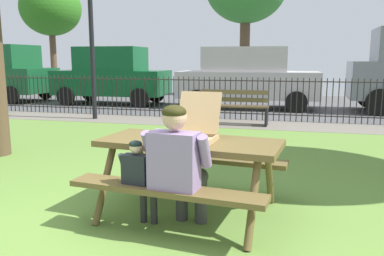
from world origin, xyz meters
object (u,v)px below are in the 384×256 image
object	(u,v)px
picnic_table_foreground	(190,157)
lamp_post_walkway	(91,27)
far_tree_left	(51,9)
parked_car_left	(112,75)
parked_car_center	(247,77)
adult_at_table	(178,164)
child_at_table	(140,176)
pizza_box_open	(194,131)
park_bench_center	(235,108)

from	to	relation	value
picnic_table_foreground	lamp_post_walkway	xyz separation A→B (m)	(-4.11, 5.69, 1.77)
picnic_table_foreground	far_tree_left	bearing A→B (deg)	127.31
lamp_post_walkway	far_tree_left	size ratio (longest dim) A/B	0.70
parked_car_left	far_tree_left	world-z (taller)	far_tree_left
picnic_table_foreground	parked_car_left	size ratio (longest dim) A/B	0.49
parked_car_left	parked_car_center	world-z (taller)	parked_car_left
parked_car_left	far_tree_left	xyz separation A→B (m)	(-6.08, 5.75, 3.10)
lamp_post_walkway	adult_at_table	bearing A→B (deg)	-56.26
child_at_table	parked_car_left	size ratio (longest dim) A/B	0.22
pizza_box_open	lamp_post_walkway	bearing A→B (deg)	126.13
child_at_table	parked_car_left	bearing A→B (deg)	117.00
child_at_table	far_tree_left	size ratio (longest dim) A/B	0.16
parked_car_left	child_at_table	bearing A→B (deg)	-63.00
adult_at_table	parked_car_center	size ratio (longest dim) A/B	0.27
adult_at_table	lamp_post_walkway	world-z (taller)	lamp_post_walkway
adult_at_table	parked_car_left	xyz separation A→B (m)	(-5.24, 9.56, 0.35)
park_bench_center	lamp_post_walkway	distance (m)	4.21
lamp_post_walkway	parked_car_left	bearing A→B (deg)	108.06
parked_car_left	parked_car_center	size ratio (longest dim) A/B	0.88
picnic_table_foreground	parked_car_left	distance (m)	10.45
picnic_table_foreground	adult_at_table	world-z (taller)	adult_at_table
pizza_box_open	parked_car_left	distance (m)	10.47
pizza_box_open	picnic_table_foreground	bearing A→B (deg)	179.75
picnic_table_foreground	pizza_box_open	distance (m)	0.27
picnic_table_foreground	pizza_box_open	xyz separation A→B (m)	(0.05, -0.00, 0.26)
adult_at_table	parked_car_center	xyz separation A→B (m)	(-0.51, 9.56, 0.35)
pizza_box_open	parked_car_center	size ratio (longest dim) A/B	0.13
lamp_post_walkway	parked_car_left	world-z (taller)	lamp_post_walkway
child_at_table	lamp_post_walkway	distance (m)	7.48
park_bench_center	parked_car_center	distance (m)	3.43
pizza_box_open	parked_car_center	bearing A→B (deg)	93.33
picnic_table_foreground	park_bench_center	bearing A→B (deg)	93.75
child_at_table	lamp_post_walkway	size ratio (longest dim) A/B	0.22
lamp_post_walkway	far_tree_left	bearing A→B (deg)	128.21
parked_car_left	far_tree_left	bearing A→B (deg)	136.59
parked_car_center	pizza_box_open	bearing A→B (deg)	-86.67
adult_at_table	child_at_table	bearing A→B (deg)	178.07
park_bench_center	far_tree_left	xyz separation A→B (m)	(-10.91, 9.13, 3.70)
child_at_table	parked_car_left	distance (m)	10.73
picnic_table_foreground	parked_car_center	xyz separation A→B (m)	(-0.48, 9.05, 0.41)
lamp_post_walkway	pizza_box_open	bearing A→B (deg)	-53.87
park_bench_center	adult_at_table	bearing A→B (deg)	-86.26
pizza_box_open	child_at_table	world-z (taller)	pizza_box_open
adult_at_table	lamp_post_walkway	xyz separation A→B (m)	(-4.14, 6.20, 1.71)
child_at_table	adult_at_table	bearing A→B (deg)	-1.93
park_bench_center	parked_car_center	world-z (taller)	parked_car_center
adult_at_table	park_bench_center	distance (m)	6.20
lamp_post_walkway	parked_car_center	size ratio (longest dim) A/B	0.86
lamp_post_walkway	far_tree_left	xyz separation A→B (m)	(-7.17, 9.11, 1.75)
pizza_box_open	far_tree_left	bearing A→B (deg)	127.43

